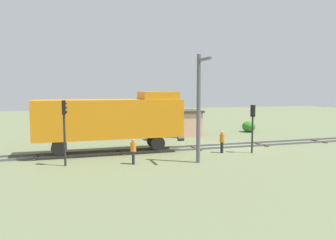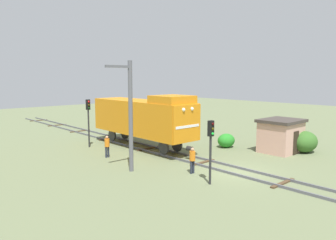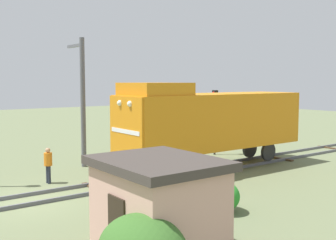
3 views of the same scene
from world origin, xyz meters
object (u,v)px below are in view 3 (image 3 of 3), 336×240
traffic_signal_mid (215,110)px  relay_hut (158,207)px  locomotive (211,119)px  worker_near_track (48,163)px  catenary_mast (82,98)px  worker_by_signal (154,144)px

traffic_signal_mid → relay_hut: traffic_signal_mid is taller
locomotive → relay_hut: (7.50, -8.84, -1.38)m
worker_near_track → catenary_mast: size_ratio=0.23×
worker_near_track → catenary_mast: catenary_mast is taller
traffic_signal_mid → relay_hut: size_ratio=1.21×
catenary_mast → locomotive: bearing=45.1°
relay_hut → traffic_signal_mid: bearing=131.5°
worker_by_signal → locomotive: bearing=67.7°
locomotive → worker_near_track: bearing=-106.4°
worker_near_track → catenary_mast: (-2.67, 3.08, 2.86)m
worker_by_signal → catenary_mast: catenary_mast is taller
locomotive → catenary_mast: catenary_mast is taller
traffic_signal_mid → relay_hut: 16.53m
locomotive → catenary_mast: bearing=-134.9°
relay_hut → catenary_mast: bearing=163.4°
catenary_mast → relay_hut: bearing=-16.6°
locomotive → worker_near_track: locomotive is taller
traffic_signal_mid → catenary_mast: 8.79m
locomotive → traffic_signal_mid: size_ratio=2.73×
worker_near_track → catenary_mast: bearing=-112.9°
relay_hut → worker_near_track: bearing=176.2°
traffic_signal_mid → relay_hut: bearing=-48.5°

